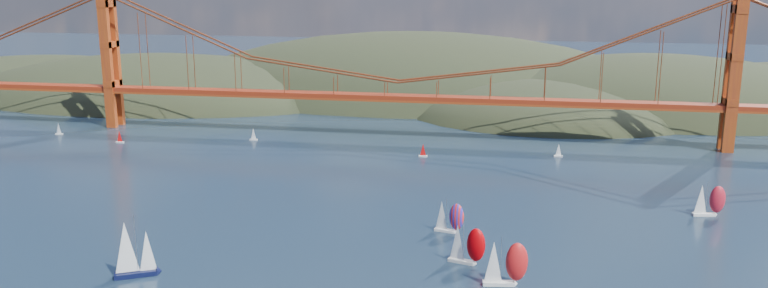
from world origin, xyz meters
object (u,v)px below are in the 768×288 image
racer_0 (466,244)px  racer_rwb (449,216)px  racer_3 (709,200)px  racer_1 (505,263)px  sloop_navy (132,250)px

racer_0 → racer_rwb: 20.55m
racer_3 → racer_rwb: 71.28m
racer_1 → racer_rwb: bearing=107.5°
racer_1 → racer_3: 76.00m
racer_1 → racer_rwb: (-14.50, 30.08, -0.90)m
racer_0 → racer_3: 75.62m
sloop_navy → racer_3: 145.42m
racer_0 → racer_1: racer_1 is taller
racer_1 → racer_0: bearing=121.7°
racer_1 → racer_rwb: racer_1 is taller
racer_1 → racer_rwb: 33.40m
racer_3 → racer_1: bearing=-140.9°
racer_0 → racer_3: (60.87, 44.87, -0.17)m
sloop_navy → racer_1: size_ratio=1.30×
racer_3 → racer_rwb: bearing=-166.9°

